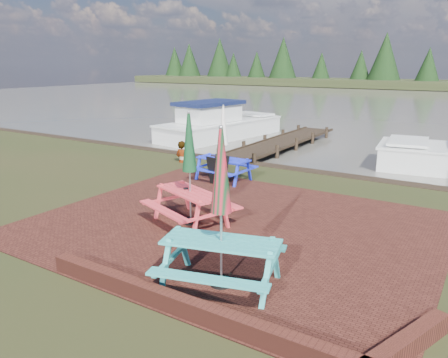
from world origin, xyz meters
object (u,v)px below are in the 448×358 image
Objects in this scene: jetty at (283,142)px; person at (182,141)px; picnic_table_red at (190,186)px; boat_jetty at (219,126)px; picnic_table_teal at (221,233)px; chalkboard at (218,170)px; picnic_table_blue at (223,155)px.

person is (-1.62, -5.56, 0.69)m from jetty.
picnic_table_red is 0.34× the size of boat_jetty.
picnic_table_teal is 0.35× the size of boat_jetty.
picnic_table_teal is 1.67× the size of person.
boat_jetty is (-6.64, 11.45, -0.47)m from picnic_table_red.
picnic_table_teal is at bearing -47.57° from chalkboard.
picnic_table_teal reaches higher than picnic_table_blue.
picnic_table_red reaches higher than boat_jetty.
picnic_table_blue is 2.65× the size of chalkboard.
picnic_table_red is at bearing 120.79° from picnic_table_teal.
chalkboard is (-3.51, 5.29, -0.48)m from picnic_table_teal.
picnic_table_teal is 9.67m from person.
picnic_table_teal is 13.69m from jetty.
picnic_table_blue is 0.31× the size of boat_jetty.
picnic_table_blue is at bearing 131.58° from picnic_table_red.
boat_jetty is (-5.20, 7.74, -0.39)m from picnic_table_blue.
boat_jetty is 6.79m from person.
person is at bearing 154.74° from chalkboard.
picnic_table_red is at bearing 133.10° from person.
person is at bearing 116.00° from picnic_table_teal.
picnic_table_teal is 2.99× the size of chalkboard.
picnic_table_red is at bearing -58.82° from chalkboard.
chalkboard is 7.63m from jetty.
picnic_table_teal is 0.30× the size of jetty.
boat_jetty is at bearing 127.41° from picnic_table_blue.
jetty is at bearing 108.48° from chalkboard.
picnic_table_blue is 3.10m from person.
person reaches higher than jetty.
picnic_table_red is 3.99m from picnic_table_blue.
jetty is at bearing -1.69° from boat_jetty.
chalkboard is (0.14, -0.54, -0.37)m from picnic_table_blue.
jetty is 5.83m from person.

